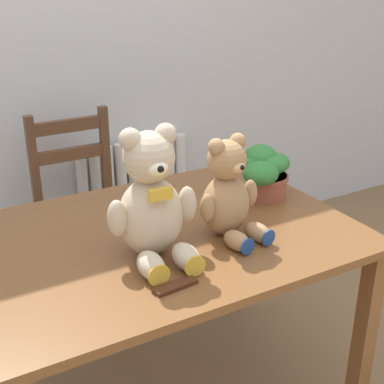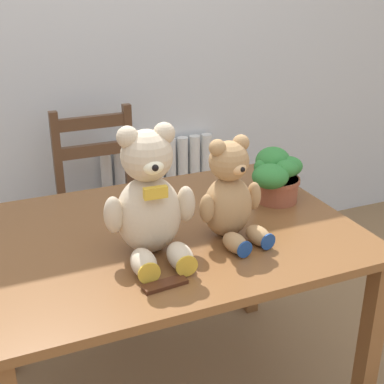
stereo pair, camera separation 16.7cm
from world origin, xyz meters
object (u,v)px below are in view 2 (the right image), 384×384
object	(u,v)px
teddy_bear_right	(230,196)
potted_plant	(276,174)
teddy_bear_left	(150,201)
chocolate_bar	(165,284)
wooden_chair_behind	(105,210)

from	to	relation	value
teddy_bear_right	potted_plant	size ratio (longest dim) A/B	1.48
teddy_bear_right	teddy_bear_left	bearing A→B (deg)	-8.69
teddy_bear_right	chocolate_bar	distance (m)	0.39
potted_plant	teddy_bear_right	bearing A→B (deg)	-146.32
wooden_chair_behind	teddy_bear_right	size ratio (longest dim) A/B	2.78
teddy_bear_right	chocolate_bar	bearing A→B (deg)	24.25
teddy_bear_left	chocolate_bar	bearing A→B (deg)	84.94
teddy_bear_left	teddy_bear_right	world-z (taller)	teddy_bear_left
wooden_chair_behind	chocolate_bar	bearing A→B (deg)	84.76
chocolate_bar	teddy_bear_right	bearing A→B (deg)	33.50
wooden_chair_behind	potted_plant	distance (m)	0.98
wooden_chair_behind	teddy_bear_left	xyz separation A→B (m)	(-0.08, -0.96, 0.46)
chocolate_bar	wooden_chair_behind	bearing A→B (deg)	84.76
teddy_bear_right	wooden_chair_behind	bearing A→B (deg)	-87.73
teddy_bear_left	teddy_bear_right	bearing A→B (deg)	-176.59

